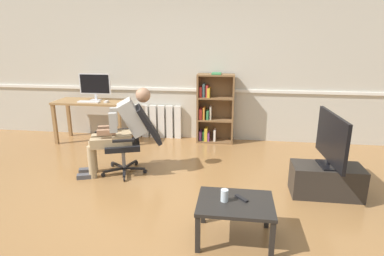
{
  "coord_description": "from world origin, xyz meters",
  "views": [
    {
      "loc": [
        0.7,
        -3.1,
        1.85
      ],
      "look_at": [
        0.15,
        0.85,
        0.7
      ],
      "focal_mm": 29.54,
      "sensor_mm": 36.0,
      "label": 1
    }
  ],
  "objects_px": {
    "computer_desk": "(92,107)",
    "coffee_table": "(235,207)",
    "office_chair": "(134,137)",
    "spare_remote": "(241,198)",
    "tv_screen": "(331,139)",
    "imac_monitor": "(95,85)",
    "keyboard": "(89,102)",
    "drinking_glass": "(224,195)",
    "bookshelf": "(213,110)",
    "tv_stand": "(326,180)",
    "radiator": "(157,121)",
    "computer_mouse": "(106,102)",
    "person_seated": "(120,129)"
  },
  "relations": [
    {
      "from": "spare_remote",
      "to": "computer_desk",
      "type": "bearing_deg",
      "value": -85.92
    },
    {
      "from": "radiator",
      "to": "office_chair",
      "type": "xyz_separation_m",
      "value": [
        0.08,
        -1.61,
        0.21
      ]
    },
    {
      "from": "keyboard",
      "to": "tv_screen",
      "type": "distance_m",
      "value": 3.93
    },
    {
      "from": "computer_mouse",
      "to": "tv_stand",
      "type": "xyz_separation_m",
      "value": [
        3.34,
        -1.47,
        -0.58
      ]
    },
    {
      "from": "keyboard",
      "to": "bookshelf",
      "type": "xyz_separation_m",
      "value": [
        2.14,
        0.43,
        -0.17
      ]
    },
    {
      "from": "tv_screen",
      "to": "computer_desk",
      "type": "bearing_deg",
      "value": 63.05
    },
    {
      "from": "drinking_glass",
      "to": "spare_remote",
      "type": "relative_size",
      "value": 0.76
    },
    {
      "from": "tv_stand",
      "to": "tv_screen",
      "type": "xyz_separation_m",
      "value": [
        0.0,
        0.0,
        0.52
      ]
    },
    {
      "from": "imac_monitor",
      "to": "computer_mouse",
      "type": "xyz_separation_m",
      "value": [
        0.27,
        -0.2,
        -0.26
      ]
    },
    {
      "from": "tv_screen",
      "to": "spare_remote",
      "type": "xyz_separation_m",
      "value": [
        -1.03,
        -0.98,
        -0.31
      ]
    },
    {
      "from": "keyboard",
      "to": "coffee_table",
      "type": "bearing_deg",
      "value": -44.0
    },
    {
      "from": "imac_monitor",
      "to": "person_seated",
      "type": "xyz_separation_m",
      "value": [
        0.95,
        -1.36,
        -0.39
      ]
    },
    {
      "from": "computer_desk",
      "to": "person_seated",
      "type": "relative_size",
      "value": 1.06
    },
    {
      "from": "radiator",
      "to": "tv_screen",
      "type": "xyz_separation_m",
      "value": [
        2.57,
        -1.98,
        0.4
      ]
    },
    {
      "from": "radiator",
      "to": "tv_stand",
      "type": "height_order",
      "value": "radiator"
    },
    {
      "from": "office_chair",
      "to": "person_seated",
      "type": "relative_size",
      "value": 0.79
    },
    {
      "from": "tv_screen",
      "to": "keyboard",
      "type": "bearing_deg",
      "value": 64.76
    },
    {
      "from": "imac_monitor",
      "to": "person_seated",
      "type": "height_order",
      "value": "imac_monitor"
    },
    {
      "from": "computer_desk",
      "to": "coffee_table",
      "type": "xyz_separation_m",
      "value": [
        2.59,
        -2.62,
        -0.3
      ]
    },
    {
      "from": "radiator",
      "to": "office_chair",
      "type": "distance_m",
      "value": 1.63
    },
    {
      "from": "computer_desk",
      "to": "imac_monitor",
      "type": "bearing_deg",
      "value": 50.19
    },
    {
      "from": "spare_remote",
      "to": "imac_monitor",
      "type": "bearing_deg",
      "value": -87.48
    },
    {
      "from": "computer_mouse",
      "to": "coffee_table",
      "type": "bearing_deg",
      "value": -47.93
    },
    {
      "from": "imac_monitor",
      "to": "tv_screen",
      "type": "relative_size",
      "value": 0.64
    },
    {
      "from": "radiator",
      "to": "person_seated",
      "type": "bearing_deg",
      "value": -93.21
    },
    {
      "from": "computer_desk",
      "to": "radiator",
      "type": "xyz_separation_m",
      "value": [
        1.11,
        0.39,
        -0.33
      ]
    },
    {
      "from": "keyboard",
      "to": "radiator",
      "type": "bearing_deg",
      "value": 26.13
    },
    {
      "from": "computer_mouse",
      "to": "spare_remote",
      "type": "bearing_deg",
      "value": -46.6
    },
    {
      "from": "bookshelf",
      "to": "tv_stand",
      "type": "xyz_separation_m",
      "value": [
        1.51,
        -1.88,
        -0.4
      ]
    },
    {
      "from": "bookshelf",
      "to": "radiator",
      "type": "bearing_deg",
      "value": 174.73
    },
    {
      "from": "computer_desk",
      "to": "coffee_table",
      "type": "height_order",
      "value": "computer_desk"
    },
    {
      "from": "bookshelf",
      "to": "tv_stand",
      "type": "relative_size",
      "value": 1.54
    },
    {
      "from": "drinking_glass",
      "to": "coffee_table",
      "type": "bearing_deg",
      "value": 1.27
    },
    {
      "from": "spare_remote",
      "to": "drinking_glass",
      "type": "bearing_deg",
      "value": -21.59
    },
    {
      "from": "bookshelf",
      "to": "radiator",
      "type": "relative_size",
      "value": 1.38
    },
    {
      "from": "person_seated",
      "to": "spare_remote",
      "type": "relative_size",
      "value": 8.0
    },
    {
      "from": "bookshelf",
      "to": "coffee_table",
      "type": "height_order",
      "value": "bookshelf"
    },
    {
      "from": "office_chair",
      "to": "tv_screen",
      "type": "height_order",
      "value": "tv_screen"
    },
    {
      "from": "person_seated",
      "to": "spare_remote",
      "type": "bearing_deg",
      "value": 32.74
    },
    {
      "from": "keyboard",
      "to": "computer_mouse",
      "type": "xyz_separation_m",
      "value": [
        0.31,
        0.02,
        0.01
      ]
    },
    {
      "from": "tv_screen",
      "to": "spare_remote",
      "type": "bearing_deg",
      "value": 129.77
    },
    {
      "from": "keyboard",
      "to": "tv_stand",
      "type": "distance_m",
      "value": 3.97
    },
    {
      "from": "coffee_table",
      "to": "computer_mouse",
      "type": "bearing_deg",
      "value": 132.07
    },
    {
      "from": "imac_monitor",
      "to": "coffee_table",
      "type": "distance_m",
      "value": 3.76
    },
    {
      "from": "radiator",
      "to": "bookshelf",
      "type": "bearing_deg",
      "value": -5.27
    },
    {
      "from": "radiator",
      "to": "person_seated",
      "type": "distance_m",
      "value": 1.71
    },
    {
      "from": "drinking_glass",
      "to": "spare_remote",
      "type": "xyz_separation_m",
      "value": [
        0.16,
        0.06,
        -0.05
      ]
    },
    {
      "from": "keyboard",
      "to": "drinking_glass",
      "type": "distance_m",
      "value": 3.51
    },
    {
      "from": "bookshelf",
      "to": "tv_screen",
      "type": "xyz_separation_m",
      "value": [
        1.51,
        -1.88,
        0.12
      ]
    },
    {
      "from": "office_chair",
      "to": "coffee_table",
      "type": "bearing_deg",
      "value": 25.99
    }
  ]
}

